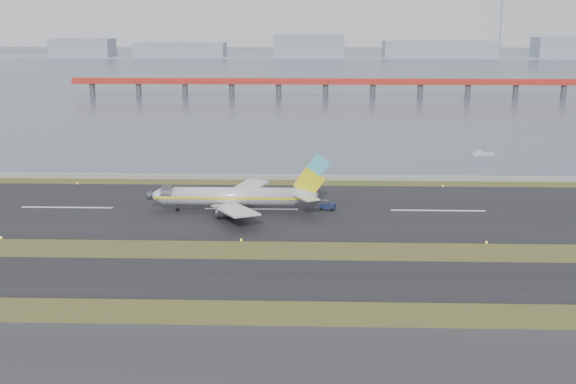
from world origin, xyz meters
name	(u,v)px	position (x,y,z in m)	size (l,w,h in m)	color
ground	(237,254)	(0.00, 0.00, 0.00)	(1000.00, 1000.00, 0.00)	#3A4C1B
taxiway_strip	(229,278)	(0.00, -12.00, 0.05)	(1000.00, 18.00, 0.10)	black
runway_strip	(251,209)	(0.00, 30.00, 0.05)	(1000.00, 45.00, 0.10)	black
seawall	(261,177)	(0.00, 60.00, 0.50)	(1000.00, 2.50, 1.00)	gray
bay_water	(296,68)	(0.00, 460.00, 0.00)	(1400.00, 800.00, 1.30)	#414C5D
red_pier	(326,83)	(20.00, 250.00, 7.28)	(260.00, 5.00, 10.20)	red
far_shoreline	(313,51)	(13.62, 620.00, 6.07)	(1400.00, 80.00, 60.50)	#8E97A8
airliner	(236,196)	(-3.00, 27.63, 3.46)	(38.52, 32.89, 12.80)	silver
pushback_tug	(327,205)	(16.35, 30.08, 1.02)	(3.63, 2.60, 2.10)	#16203E
workboat_near	(482,154)	(63.78, 93.90, 0.50)	(6.82, 3.07, 1.60)	#B7B8BC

